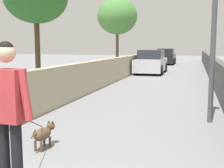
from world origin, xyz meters
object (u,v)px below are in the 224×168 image
dog (44,133)px  car_near (151,62)px  tree_left_far (117,16)px  car_far (166,57)px  person_skateboarder (8,105)px

dog → car_near: size_ratio=0.45×
tree_left_far → car_far: size_ratio=1.39×
person_skateboarder → car_near: bearing=2.6°
person_skateboarder → dog: (1.59, 0.47, -0.85)m
car_near → car_far: (9.82, -0.00, -0.00)m
person_skateboarder → car_near: 16.38m
person_skateboarder → tree_left_far: bearing=11.1°
tree_left_far → car_near: size_ratio=1.24×
car_near → dog: bearing=-178.9°
car_far → car_near: bearing=180.0°
car_far → tree_left_far: bearing=161.4°
person_skateboarder → car_near: size_ratio=0.41×
tree_left_far → dog: size_ratio=2.76×
dog → car_far: 24.59m
tree_left_far → dog: (-16.37, -3.05, -3.67)m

